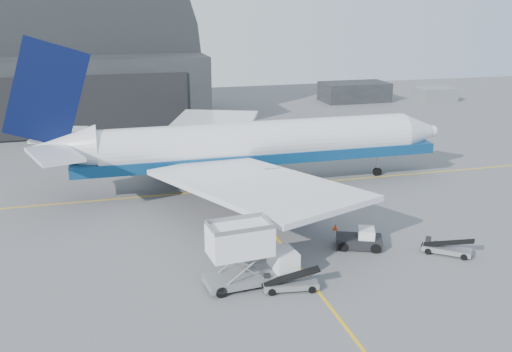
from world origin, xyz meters
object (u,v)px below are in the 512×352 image
object	(u,v)px
airliner	(243,145)
pushback_tug	(360,240)
catering_truck	(248,255)
belt_loader_b	(446,249)
belt_loader_a	(290,284)

from	to	relation	value
airliner	pushback_tug	world-z (taller)	airliner
airliner	catering_truck	xyz separation A→B (m)	(-5.44, -23.26, -2.46)
belt_loader_b	airliner	bearing A→B (deg)	157.13
pushback_tug	airliner	bearing A→B (deg)	128.73
pushback_tug	belt_loader_a	xyz separation A→B (m)	(-8.35, -5.67, -0.17)
catering_truck	belt_loader_b	bearing A→B (deg)	-2.74
belt_loader_a	belt_loader_b	distance (m)	15.01
catering_truck	pushback_tug	world-z (taller)	catering_truck
pushback_tug	belt_loader_b	xyz separation A→B (m)	(6.45, -3.17, -0.19)
pushback_tug	belt_loader_b	distance (m)	7.19
pushback_tug	belt_loader_a	bearing A→B (deg)	-123.62
airliner	catering_truck	distance (m)	24.01
airliner	belt_loader_a	size ratio (longest dim) A/B	11.21
pushback_tug	belt_loader_b	world-z (taller)	pushback_tug
airliner	pushback_tug	size ratio (longest dim) A/B	11.21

